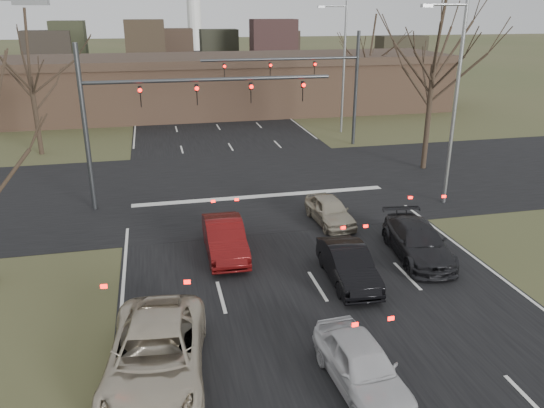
{
  "coord_description": "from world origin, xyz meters",
  "views": [
    {
      "loc": [
        -5.34,
        -13.11,
        9.43
      ],
      "look_at": [
        -0.9,
        6.48,
        2.0
      ],
      "focal_mm": 35.0,
      "sensor_mm": 36.0,
      "label": 1
    }
  ],
  "objects_px": {
    "car_charcoal_sedan": "(418,241)",
    "car_black_hatch": "(348,265)",
    "streetlight_right_far": "(342,61)",
    "car_silver_ahead": "(330,211)",
    "car_white_sedan": "(362,365)",
    "mast_arm_near": "(154,105)",
    "building": "(229,84)",
    "streetlight_right_near": "(453,94)",
    "car_silver_suv": "(156,356)",
    "mast_arm_far": "(319,76)",
    "car_red_ahead": "(225,238)"
  },
  "relations": [
    {
      "from": "building",
      "to": "car_charcoal_sedan",
      "type": "bearing_deg",
      "value": -85.52
    },
    {
      "from": "car_black_hatch",
      "to": "streetlight_right_far",
      "type": "bearing_deg",
      "value": 74.0
    },
    {
      "from": "car_black_hatch",
      "to": "car_charcoal_sedan",
      "type": "xyz_separation_m",
      "value": [
        3.44,
        1.31,
        0.02
      ]
    },
    {
      "from": "car_white_sedan",
      "to": "streetlight_right_near",
      "type": "bearing_deg",
      "value": 49.45
    },
    {
      "from": "car_red_ahead",
      "to": "car_black_hatch",
      "type": "bearing_deg",
      "value": -37.94
    },
    {
      "from": "car_silver_ahead",
      "to": "building",
      "type": "bearing_deg",
      "value": 87.63
    },
    {
      "from": "building",
      "to": "mast_arm_far",
      "type": "bearing_deg",
      "value": -74.42
    },
    {
      "from": "mast_arm_far",
      "to": "car_silver_suv",
      "type": "bearing_deg",
      "value": -116.49
    },
    {
      "from": "car_charcoal_sedan",
      "to": "car_silver_ahead",
      "type": "xyz_separation_m",
      "value": [
        -2.29,
        4.19,
        -0.05
      ]
    },
    {
      "from": "mast_arm_far",
      "to": "car_white_sedan",
      "type": "relative_size",
      "value": 2.86
    },
    {
      "from": "building",
      "to": "car_white_sedan",
      "type": "height_order",
      "value": "building"
    },
    {
      "from": "building",
      "to": "streetlight_right_near",
      "type": "bearing_deg",
      "value": -76.31
    },
    {
      "from": "streetlight_right_far",
      "to": "car_silver_ahead",
      "type": "xyz_separation_m",
      "value": [
        -6.98,
        -18.34,
        -4.96
      ]
    },
    {
      "from": "mast_arm_near",
      "to": "car_silver_ahead",
      "type": "relative_size",
      "value": 3.29
    },
    {
      "from": "building",
      "to": "car_charcoal_sedan",
      "type": "distance_m",
      "value": 33.69
    },
    {
      "from": "car_white_sedan",
      "to": "car_black_hatch",
      "type": "height_order",
      "value": "car_black_hatch"
    },
    {
      "from": "car_charcoal_sedan",
      "to": "car_black_hatch",
      "type": "bearing_deg",
      "value": -151.93
    },
    {
      "from": "mast_arm_near",
      "to": "car_silver_ahead",
      "type": "bearing_deg",
      "value": -29.82
    },
    {
      "from": "car_white_sedan",
      "to": "car_black_hatch",
      "type": "relative_size",
      "value": 0.96
    },
    {
      "from": "mast_arm_near",
      "to": "streetlight_right_far",
      "type": "bearing_deg",
      "value": 43.89
    },
    {
      "from": "streetlight_right_far",
      "to": "car_white_sedan",
      "type": "xyz_separation_m",
      "value": [
        -9.82,
        -29.37,
        -4.92
      ]
    },
    {
      "from": "building",
      "to": "car_silver_suv",
      "type": "xyz_separation_m",
      "value": [
        -7.75,
        -38.94,
        -1.89
      ]
    },
    {
      "from": "mast_arm_far",
      "to": "streetlight_right_near",
      "type": "distance_m",
      "value": 13.28
    },
    {
      "from": "mast_arm_near",
      "to": "car_black_hatch",
      "type": "distance_m",
      "value": 12.55
    },
    {
      "from": "car_silver_suv",
      "to": "car_black_hatch",
      "type": "xyz_separation_m",
      "value": [
        6.94,
        4.1,
        -0.11
      ]
    },
    {
      "from": "car_white_sedan",
      "to": "car_charcoal_sedan",
      "type": "distance_m",
      "value": 8.55
    },
    {
      "from": "car_charcoal_sedan",
      "to": "car_silver_suv",
      "type": "bearing_deg",
      "value": -145.24
    },
    {
      "from": "streetlight_right_far",
      "to": "car_silver_ahead",
      "type": "distance_m",
      "value": 20.24
    },
    {
      "from": "car_silver_ahead",
      "to": "mast_arm_far",
      "type": "bearing_deg",
      "value": 71.97
    },
    {
      "from": "car_silver_suv",
      "to": "car_red_ahead",
      "type": "height_order",
      "value": "car_silver_suv"
    },
    {
      "from": "mast_arm_far",
      "to": "car_black_hatch",
      "type": "height_order",
      "value": "mast_arm_far"
    },
    {
      "from": "building",
      "to": "car_red_ahead",
      "type": "height_order",
      "value": "building"
    },
    {
      "from": "building",
      "to": "mast_arm_near",
      "type": "height_order",
      "value": "mast_arm_near"
    },
    {
      "from": "streetlight_right_near",
      "to": "car_silver_suv",
      "type": "height_order",
      "value": "streetlight_right_near"
    },
    {
      "from": "mast_arm_far",
      "to": "car_red_ahead",
      "type": "height_order",
      "value": "mast_arm_far"
    },
    {
      "from": "car_black_hatch",
      "to": "car_charcoal_sedan",
      "type": "height_order",
      "value": "car_charcoal_sedan"
    },
    {
      "from": "building",
      "to": "car_black_hatch",
      "type": "distance_m",
      "value": 34.91
    },
    {
      "from": "car_white_sedan",
      "to": "streetlight_right_far",
      "type": "bearing_deg",
      "value": 67.96
    },
    {
      "from": "building",
      "to": "car_red_ahead",
      "type": "bearing_deg",
      "value": -98.77
    },
    {
      "from": "car_white_sedan",
      "to": "car_silver_suv",
      "type": "bearing_deg",
      "value": 161.19
    },
    {
      "from": "car_white_sedan",
      "to": "car_charcoal_sedan",
      "type": "xyz_separation_m",
      "value": [
        5.13,
        6.84,
        0.02
      ]
    },
    {
      "from": "mast_arm_far",
      "to": "car_charcoal_sedan",
      "type": "height_order",
      "value": "mast_arm_far"
    },
    {
      "from": "mast_arm_near",
      "to": "car_black_hatch",
      "type": "height_order",
      "value": "mast_arm_near"
    },
    {
      "from": "streetlight_right_near",
      "to": "car_silver_ahead",
      "type": "height_order",
      "value": "streetlight_right_near"
    },
    {
      "from": "mast_arm_near",
      "to": "car_white_sedan",
      "type": "height_order",
      "value": "mast_arm_near"
    },
    {
      "from": "streetlight_right_far",
      "to": "car_white_sedan",
      "type": "distance_m",
      "value": 31.36
    },
    {
      "from": "mast_arm_near",
      "to": "mast_arm_far",
      "type": "distance_m",
      "value": 15.17
    },
    {
      "from": "building",
      "to": "car_black_hatch",
      "type": "xyz_separation_m",
      "value": [
        -0.81,
        -34.84,
        -2.0
      ]
    },
    {
      "from": "mast_arm_near",
      "to": "car_white_sedan",
      "type": "xyz_separation_m",
      "value": [
        4.73,
        -15.37,
        -4.41
      ]
    },
    {
      "from": "streetlight_right_near",
      "to": "car_white_sedan",
      "type": "xyz_separation_m",
      "value": [
        -9.32,
        -12.37,
        -4.92
      ]
    }
  ]
}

